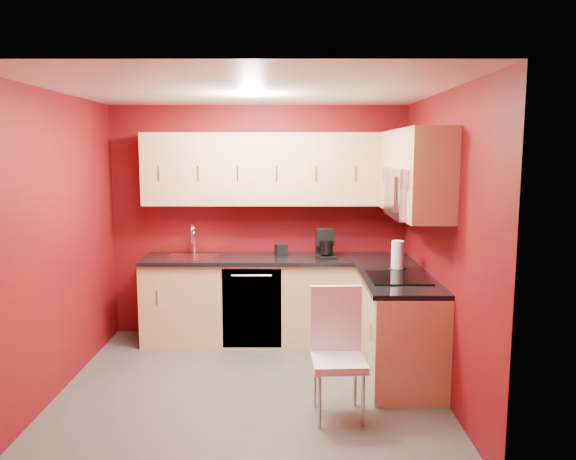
{
  "coord_description": "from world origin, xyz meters",
  "views": [
    {
      "loc": [
        0.32,
        -4.59,
        2.01
      ],
      "look_at": [
        0.32,
        0.55,
        1.29
      ],
      "focal_mm": 35.0,
      "sensor_mm": 36.0,
      "label": 1
    }
  ],
  "objects_px": {
    "microwave": "(414,193)",
    "dining_chair": "(339,355)",
    "paper_towel": "(398,255)",
    "sink": "(191,254)",
    "napkin_holder": "(281,250)",
    "coffee_maker": "(326,244)"
  },
  "relations": [
    {
      "from": "microwave",
      "to": "napkin_holder",
      "type": "xyz_separation_m",
      "value": [
        -1.15,
        1.07,
        -0.69
      ]
    },
    {
      "from": "sink",
      "to": "napkin_holder",
      "type": "relative_size",
      "value": 4.11
    },
    {
      "from": "coffee_maker",
      "to": "napkin_holder",
      "type": "xyz_separation_m",
      "value": [
        -0.47,
        0.13,
        -0.09
      ]
    },
    {
      "from": "sink",
      "to": "dining_chair",
      "type": "relative_size",
      "value": 0.53
    },
    {
      "from": "coffee_maker",
      "to": "sink",
      "type": "bearing_deg",
      "value": 164.42
    },
    {
      "from": "coffee_maker",
      "to": "dining_chair",
      "type": "height_order",
      "value": "coffee_maker"
    },
    {
      "from": "coffee_maker",
      "to": "napkin_holder",
      "type": "height_order",
      "value": "coffee_maker"
    },
    {
      "from": "microwave",
      "to": "napkin_holder",
      "type": "height_order",
      "value": "microwave"
    },
    {
      "from": "sink",
      "to": "dining_chair",
      "type": "bearing_deg",
      "value": -51.18
    },
    {
      "from": "microwave",
      "to": "paper_towel",
      "type": "height_order",
      "value": "microwave"
    },
    {
      "from": "microwave",
      "to": "napkin_holder",
      "type": "relative_size",
      "value": 6.01
    },
    {
      "from": "sink",
      "to": "napkin_holder",
      "type": "height_order",
      "value": "sink"
    },
    {
      "from": "napkin_holder",
      "to": "dining_chair",
      "type": "bearing_deg",
      "value": -75.77
    },
    {
      "from": "napkin_holder",
      "to": "dining_chair",
      "type": "relative_size",
      "value": 0.13
    },
    {
      "from": "microwave",
      "to": "paper_towel",
      "type": "bearing_deg",
      "value": 97.69
    },
    {
      "from": "microwave",
      "to": "coffee_maker",
      "type": "bearing_deg",
      "value": 125.92
    },
    {
      "from": "microwave",
      "to": "dining_chair",
      "type": "distance_m",
      "value": 1.55
    },
    {
      "from": "paper_towel",
      "to": "dining_chair",
      "type": "height_order",
      "value": "paper_towel"
    },
    {
      "from": "sink",
      "to": "dining_chair",
      "type": "xyz_separation_m",
      "value": [
        1.4,
        -1.74,
        -0.45
      ]
    },
    {
      "from": "sink",
      "to": "dining_chair",
      "type": "height_order",
      "value": "sink"
    },
    {
      "from": "microwave",
      "to": "paper_towel",
      "type": "xyz_separation_m",
      "value": [
        -0.05,
        0.38,
        -0.61
      ]
    },
    {
      "from": "paper_towel",
      "to": "coffee_maker",
      "type": "bearing_deg",
      "value": 138.18
    }
  ]
}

